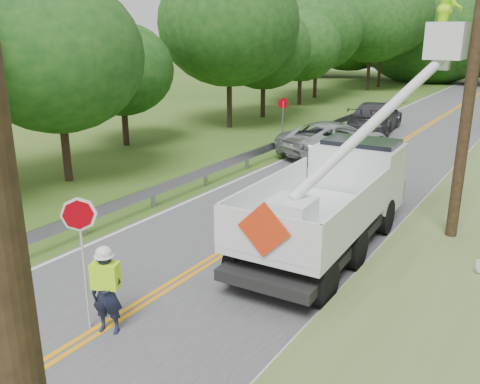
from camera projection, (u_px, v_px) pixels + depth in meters
The scene contains 9 objects.
ground at pixel (68, 350), 9.62m from camera, with size 140.00×140.00×0.00m, color #2A5418.
road at pixel (346, 177), 20.87m from camera, with size 7.20×96.00×0.03m.
guardrail at pixel (270, 148), 23.49m from camera, with size 0.18×48.00×0.77m.
treeline_left at pixel (302, 26), 37.70m from camera, with size 10.67×55.09×11.48m.
flagger at pixel (106, 286), 9.89m from camera, with size 1.04×0.69×2.75m.
bucket_truck at pixel (346, 185), 14.27m from camera, with size 3.91×7.41×7.08m.
suv_silver at pixel (335, 139), 24.13m from camera, with size 2.68×5.81×1.61m, color #BBBEC2.
suv_darkgrey at pixel (376, 116), 30.09m from camera, with size 2.36×5.80×1.68m, color #3E3F47.
stop_sign_permanent at pixel (283, 115), 25.21m from camera, with size 0.40×0.40×2.55m.
Camera 1 is at (7.16, -5.25, 5.73)m, focal length 38.49 mm.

